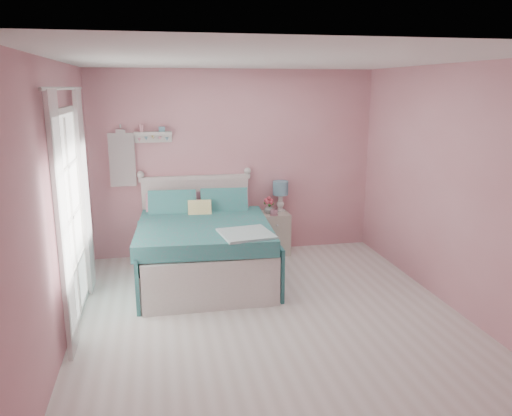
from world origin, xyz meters
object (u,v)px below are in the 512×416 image
object	(u,v)px
nightstand	(274,233)
table_lamp	(280,190)
vase	(269,208)
teacup	(274,212)
bed	(203,248)

from	to	relation	value
nightstand	table_lamp	world-z (taller)	table_lamp
table_lamp	vase	xyz separation A→B (m)	(-0.19, -0.09, -0.24)
teacup	nightstand	bearing A→B (deg)	76.41
nightstand	vase	xyz separation A→B (m)	(-0.08, -0.01, 0.37)
vase	teacup	distance (m)	0.14
nightstand	table_lamp	bearing A→B (deg)	37.26
vase	teacup	world-z (taller)	vase
bed	vase	xyz separation A→B (m)	(1.02, 0.76, 0.27)
table_lamp	teacup	world-z (taller)	table_lamp
bed	nightstand	xyz separation A→B (m)	(1.10, 0.77, -0.10)
nightstand	vase	world-z (taller)	vase
teacup	bed	bearing A→B (deg)	-149.11
table_lamp	nightstand	bearing A→B (deg)	-142.74
table_lamp	teacup	size ratio (longest dim) A/B	4.14
nightstand	teacup	size ratio (longest dim) A/B	5.65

